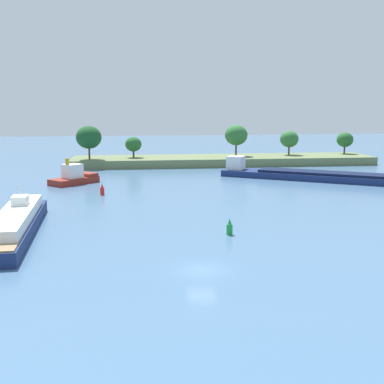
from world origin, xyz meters
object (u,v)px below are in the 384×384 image
Objects in this scene: tugboat at (75,177)px; white_riverboat at (16,223)px; channel_buoy_red at (102,190)px; channel_buoy_green at (230,228)px; cargo_barge at (322,176)px.

white_riverboat is (-2.74, -37.26, 0.05)m from tugboat.
channel_buoy_red is 31.96m from channel_buoy_green.
tugboat is 37.36m from white_riverboat.
channel_buoy_red is at bearing 119.54° from channel_buoy_green.
cargo_barge is at bearing 55.53° from channel_buoy_green.
channel_buoy_red is (-42.14, -10.63, -0.11)m from cargo_barge.
channel_buoy_green is (21.51, -40.51, -0.45)m from tugboat.
white_riverboat is 61.66m from cargo_barge.
tugboat is 4.93× the size of channel_buoy_green.
white_riverboat is at bearing -94.20° from tugboat.
cargo_barge reaches higher than tugboat.
tugboat is 0.36× the size of white_riverboat.
white_riverboat is at bearing 172.38° from channel_buoy_green.
tugboat is 47.94m from cargo_barge.
cargo_barge is (47.89, -2.07, -0.33)m from tugboat.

